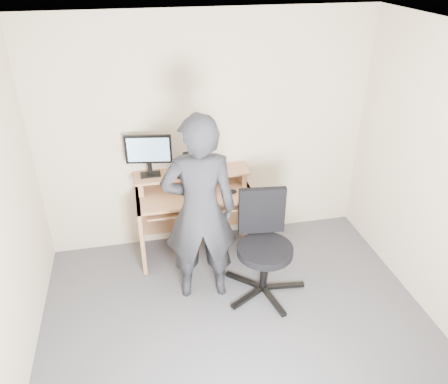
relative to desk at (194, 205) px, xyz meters
name	(u,v)px	position (x,y,z in m)	size (l,w,h in m)	color
ground	(246,349)	(0.20, -1.53, -0.55)	(3.50, 3.50, 0.00)	#55565B
back_wall	(207,135)	(0.20, 0.22, 0.70)	(3.50, 0.02, 2.50)	beige
ceiling	(258,44)	(0.20, -1.53, 1.95)	(3.50, 3.50, 0.02)	white
desk	(194,205)	(0.00, 0.00, 0.00)	(1.20, 0.60, 0.91)	tan
monitor	(148,152)	(-0.43, 0.09, 0.63)	(0.47, 0.13, 0.45)	black
external_drive	(188,163)	(-0.03, 0.10, 0.46)	(0.07, 0.13, 0.20)	black
travel_mug	(192,164)	(0.01, 0.07, 0.46)	(0.09, 0.09, 0.20)	silver
smartphone	(220,170)	(0.30, 0.05, 0.37)	(0.07, 0.13, 0.01)	black
charger	(180,176)	(-0.14, -0.03, 0.38)	(0.04, 0.04, 0.04)	black
headphones	(178,169)	(-0.13, 0.16, 0.37)	(0.16, 0.16, 0.02)	silver
keyboard	(198,203)	(0.03, -0.17, 0.12)	(0.46, 0.18, 0.03)	black
mouse	(232,192)	(0.38, -0.18, 0.22)	(0.10, 0.06, 0.04)	black
office_chair	(264,241)	(0.55, -0.78, 0.00)	(0.78, 0.80, 1.00)	black
person	(200,211)	(-0.04, -0.73, 0.37)	(0.67, 0.44, 1.84)	black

